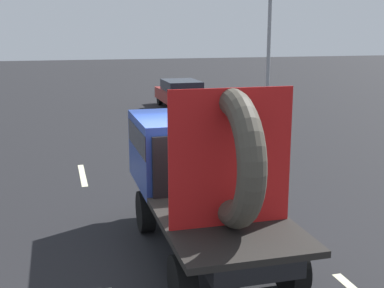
{
  "coord_description": "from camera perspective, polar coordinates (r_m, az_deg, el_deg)",
  "views": [
    {
      "loc": [
        -2.5,
        -8.63,
        3.95
      ],
      "look_at": [
        -0.05,
        0.42,
        1.82
      ],
      "focal_mm": 47.42,
      "sensor_mm": 36.0,
      "label": 1
    }
  ],
  "objects": [
    {
      "name": "flatbed_truck",
      "position": [
        9.31,
        0.64,
        -2.26
      ],
      "size": [
        2.02,
        4.92,
        3.13
      ],
      "color": "black",
      "rests_on": "ground_plane"
    },
    {
      "name": "lane_dash_right_far",
      "position": [
        14.96,
        2.13,
        -2.49
      ],
      "size": [
        0.16,
        2.22,
        0.01
      ],
      "primitive_type": "cube",
      "rotation": [
        0.0,
        0.0,
        1.57
      ],
      "color": "beige",
      "rests_on": "ground_plane"
    },
    {
      "name": "lane_dash_left_far",
      "position": [
        14.37,
        -12.21,
        -3.42
      ],
      "size": [
        0.16,
        2.21,
        0.01
      ],
      "primitive_type": "cube",
      "rotation": [
        0.0,
        0.0,
        1.57
      ],
      "color": "beige",
      "rests_on": "ground_plane"
    },
    {
      "name": "distant_sedan",
      "position": [
        25.84,
        -1.24,
        5.72
      ],
      "size": [
        1.87,
        4.36,
        1.42
      ],
      "color": "black",
      "rests_on": "ground_plane"
    },
    {
      "name": "ground_plane",
      "position": [
        9.81,
        0.93,
        -10.93
      ],
      "size": [
        120.0,
        120.0,
        0.0
      ],
      "primitive_type": "plane",
      "color": "black"
    },
    {
      "name": "traffic_light",
      "position": [
        22.17,
        8.71,
        12.76
      ],
      "size": [
        0.42,
        0.36,
        6.15
      ],
      "color": "gray",
      "rests_on": "ground_plane"
    }
  ]
}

